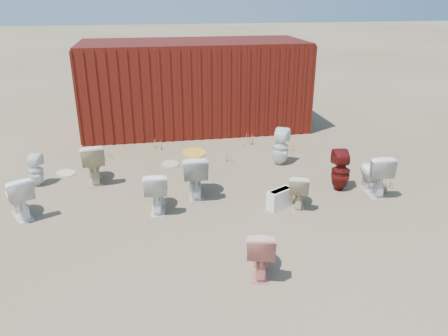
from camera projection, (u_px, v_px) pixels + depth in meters
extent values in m
plane|color=brown|center=(230.00, 209.00, 7.81)|extent=(100.00, 100.00, 0.00)
cube|color=#4F150D|center=(194.00, 86.00, 12.11)|extent=(6.00, 2.40, 2.40)
imported|color=white|center=(18.00, 196.00, 7.41)|extent=(0.73, 0.86, 0.76)
imported|color=pink|center=(261.00, 250.00, 5.91)|extent=(0.56, 0.77, 0.71)
imported|color=white|center=(157.00, 190.00, 7.65)|extent=(0.48, 0.77, 0.75)
imported|color=#5B100F|center=(341.00, 171.00, 8.42)|extent=(0.41, 0.41, 0.79)
imported|color=white|center=(374.00, 173.00, 8.29)|extent=(0.50, 0.83, 0.82)
imported|color=white|center=(36.00, 170.00, 8.64)|extent=(0.33, 0.34, 0.65)
imported|color=beige|center=(93.00, 162.00, 8.81)|extent=(0.58, 0.88, 0.83)
imported|color=beige|center=(299.00, 190.00, 7.81)|extent=(0.56, 0.71, 0.64)
imported|color=silver|center=(195.00, 175.00, 8.18)|extent=(0.52, 0.85, 0.85)
imported|color=white|center=(280.00, 147.00, 9.70)|extent=(0.51, 0.51, 0.82)
ellipsoid|color=gold|center=(194.00, 153.00, 8.02)|extent=(0.43, 0.54, 0.02)
cube|color=white|center=(280.00, 199.00, 7.79)|extent=(0.53, 0.42, 0.35)
ellipsoid|color=tan|center=(170.00, 164.00, 9.82)|extent=(0.40, 0.51, 0.02)
ellipsoid|color=beige|center=(66.00, 173.00, 9.33)|extent=(0.57, 0.59, 0.02)
cone|color=#A47B41|center=(104.00, 153.00, 10.09)|extent=(0.36, 0.36, 0.28)
cone|color=#A47B41|center=(226.00, 158.00, 9.85)|extent=(0.32, 0.32, 0.24)
cone|color=#A47B41|center=(294.00, 146.00, 10.58)|extent=(0.36, 0.36, 0.28)
cone|color=#A47B41|center=(158.00, 144.00, 10.77)|extent=(0.30, 0.30, 0.26)
cone|color=#A47B41|center=(248.00, 139.00, 11.15)|extent=(0.34, 0.34, 0.26)
cone|color=#A47B41|center=(390.00, 185.00, 8.48)|extent=(0.28, 0.28, 0.24)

